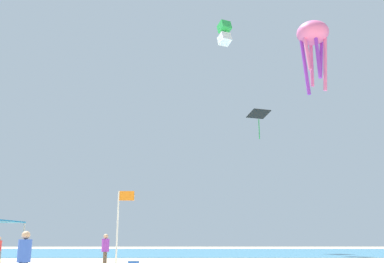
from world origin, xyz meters
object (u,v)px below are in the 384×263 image
(person_near_tent, at_px, (105,247))
(kite_box_green, at_px, (224,33))
(person_leftmost, at_px, (24,255))
(kite_diamond_black, at_px, (259,115))
(banner_flag, at_px, (120,225))
(kite_octopus_pink, at_px, (313,37))

(person_near_tent, bearing_deg, kite_box_green, -25.67)
(person_leftmost, distance_m, kite_diamond_black, 35.59)
(banner_flag, xyz_separation_m, kite_diamond_black, (10.11, 28.29, 12.46))
(kite_box_green, xyz_separation_m, kite_diamond_black, (3.77, 2.61, -8.44))
(kite_box_green, relative_size, kite_diamond_black, 0.89)
(person_leftmost, xyz_separation_m, banner_flag, (2.61, 2.12, 0.95))
(person_near_tent, relative_size, banner_flag, 0.53)
(person_near_tent, distance_m, kite_octopus_pink, 26.99)
(person_near_tent, distance_m, banner_flag, 8.09)
(person_leftmost, xyz_separation_m, kite_box_green, (8.95, 27.80, 21.85))
(banner_flag, xyz_separation_m, kite_box_green, (6.34, 25.69, 20.90))
(banner_flag, bearing_deg, kite_box_green, 76.14)
(person_leftmost, bearing_deg, person_near_tent, -1.31)
(person_near_tent, bearing_deg, kite_octopus_pink, -54.22)
(person_near_tent, relative_size, kite_diamond_black, 0.57)
(banner_flag, bearing_deg, kite_octopus_pink, 54.59)
(banner_flag, distance_m, kite_octopus_pink, 29.66)
(person_near_tent, relative_size, kite_octopus_pink, 0.25)
(person_near_tent, height_order, kite_octopus_pink, kite_octopus_pink)
(banner_flag, relative_size, kite_octopus_pink, 0.47)
(banner_flag, distance_m, kite_box_green, 33.72)
(person_leftmost, bearing_deg, banner_flag, -48.51)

